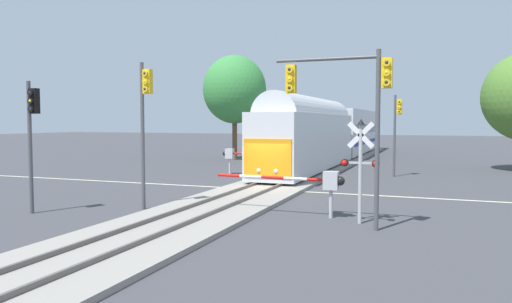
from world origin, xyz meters
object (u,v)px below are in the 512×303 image
Objects in this scene: commuter_train at (337,131)px; traffic_signal_median at (145,112)px; traffic_signal_near_right at (349,96)px; crossing_gate_near at (317,181)px; traffic_signal_near_left at (32,125)px; crossing_gate_far at (237,154)px; crossing_signal_mast at (360,160)px; oak_behind_train at (235,90)px; traffic_signal_far_side at (397,122)px.

traffic_signal_median is at bearing -95.79° from commuter_train.
traffic_signal_near_right is (5.82, -27.78, 1.79)m from commuter_train.
traffic_signal_near_left reaches higher than crossing_gate_near.
crossing_gate_far is (-8.75, 12.70, 0.02)m from crossing_gate_near.
traffic_signal_near_right reaches higher than crossing_signal_mast.
crossing_signal_mast is 2.46m from traffic_signal_near_right.
crossing_signal_mast is 0.62× the size of traffic_signal_median.
traffic_signal_median is at bearing -83.23° from crossing_gate_far.
crossing_gate_near is 0.87× the size of traffic_signal_near_right.
crossing_gate_near is 7.69m from traffic_signal_median.
crossing_signal_mast is (1.72, -0.66, 0.93)m from crossing_gate_near.
commuter_train is at bearing 84.21° from traffic_signal_median.
crossing_signal_mast is at bearing 1.99° from traffic_signal_median.
crossing_signal_mast is at bearing -51.91° from crossing_gate_far.
commuter_train is 27.33m from traffic_signal_median.
traffic_signal_median reaches higher than traffic_signal_near_right.
traffic_signal_near_right is at bearing -59.52° from oak_behind_train.
oak_behind_train is at bearing 121.84° from crossing_signal_mast.
traffic_signal_near_right is (1.45, -1.59, 3.20)m from crossing_gate_near.
crossing_gate_near is 15.42m from crossing_gate_far.
traffic_signal_near_right reaches higher than commuter_train.
traffic_signal_near_right is at bearing -91.13° from traffic_signal_far_side.
traffic_signal_median is 18.45m from traffic_signal_far_side.
commuter_train reaches higher than traffic_signal_near_left.
crossing_signal_mast is 0.72× the size of traffic_signal_near_left.
commuter_train is 11.12× the size of crossing_signal_mast.
oak_behind_train reaches higher than crossing_gate_near.
crossing_gate_far is at bearing 124.56° from crossing_gate_near.
traffic_signal_near_left is at bearing -102.32° from commuter_train.
traffic_signal_median is 1.16× the size of traffic_signal_near_left.
oak_behind_train is (-9.62, -1.55, 3.96)m from commuter_train.
crossing_signal_mast is at bearing -90.22° from traffic_signal_far_side.
traffic_signal_near_left is at bearing -171.93° from traffic_signal_near_right.
traffic_signal_near_left is 22.40m from traffic_signal_far_side.
traffic_signal_median is 0.61× the size of oak_behind_train.
commuter_train is at bearing 72.03° from crossing_gate_far.
traffic_signal_near_right is 0.61× the size of oak_behind_train.
traffic_signal_median is at bearing -118.88° from traffic_signal_far_side.
traffic_signal_far_side is at bearing 89.78° from crossing_signal_mast.
traffic_signal_median is (-8.58, 0.62, -0.48)m from traffic_signal_near_right.
traffic_signal_near_left is (-6.45, -29.52, 0.77)m from commuter_train.
crossing_signal_mast is 0.38× the size of oak_behind_train.
traffic_signal_median is at bearing -172.30° from crossing_gate_near.
traffic_signal_near_left is (-2.07, -16.03, 2.15)m from crossing_gate_far.
crossing_signal_mast is 0.70× the size of traffic_signal_far_side.
crossing_signal_mast reaches higher than crossing_gate_far.
commuter_train is 12.64m from traffic_signal_far_side.
commuter_train is at bearing 102.79° from crossing_signal_mast.
commuter_train is 26.59m from crossing_gate_near.
traffic_signal_near_right is at bearing -47.58° from crossing_gate_near.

